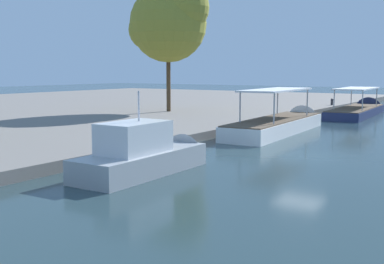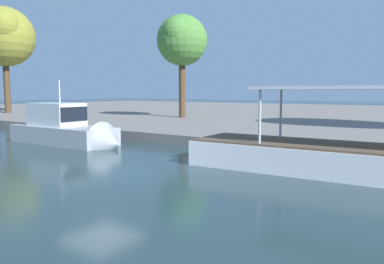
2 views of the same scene
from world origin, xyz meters
The scene contains 5 objects.
ground_plane centered at (0.00, 0.00, 0.00)m, with size 220.00×220.00×0.00m, color #23383D.
dock_promenade centered at (0.00, 34.79, 0.28)m, with size 120.00×55.00×0.57m, color slate.
motor_yacht_1 centered at (-7.49, 4.21, 0.59)m, with size 7.96×2.49×4.49m.
tree_1 centered at (-10.46, 18.94, 7.66)m, with size 4.66×4.73×9.44m.
tree_2 centered at (-31.21, 13.86, 9.20)m, with size 6.66×6.61×11.82m.
Camera 2 is at (10.47, -9.14, 2.99)m, focal length 35.02 mm.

